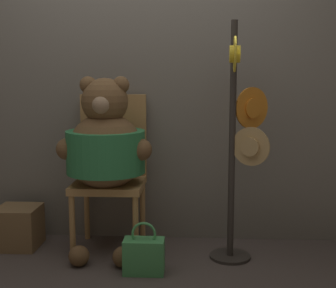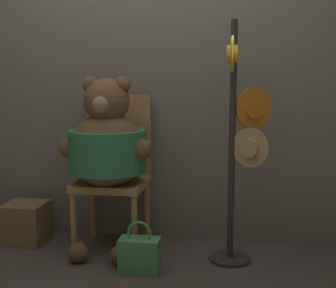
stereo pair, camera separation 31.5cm
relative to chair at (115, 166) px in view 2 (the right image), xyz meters
name	(u,v)px [view 2 (the right image)]	position (x,y,z in m)	size (l,w,h in m)	color
ground_plane	(128,268)	(0.20, -0.45, -0.59)	(14.00, 14.00, 0.00)	#4C423D
wall_back	(148,66)	(0.20, 0.24, 0.73)	(8.00, 0.10, 2.63)	slate
chair	(115,166)	(0.00, 0.00, 0.00)	(0.49, 0.48, 1.11)	#B2844C
teddy_bear	(107,146)	(0.00, -0.17, 0.18)	(0.65, 0.58, 1.24)	brown
hat_display_rack	(239,146)	(0.90, -0.21, 0.20)	(0.39, 0.42, 1.60)	#332D28
handbag_on_ground	(139,254)	(0.29, -0.49, -0.47)	(0.26, 0.14, 0.34)	#479E56
wooden_crate	(26,222)	(-0.67, -0.08, -0.44)	(0.30, 0.30, 0.30)	brown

